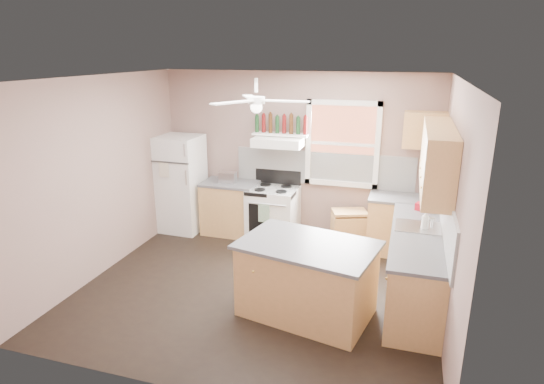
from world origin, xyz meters
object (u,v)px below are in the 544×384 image
(cart, at_px, (349,231))
(stove, at_px, (273,213))
(refrigerator, at_px, (181,184))
(island, at_px, (307,280))
(toaster, at_px, (228,177))

(cart, bearing_deg, stove, 161.05)
(refrigerator, bearing_deg, cart, 3.19)
(stove, distance_m, island, 2.32)
(toaster, relative_size, island, 0.19)
(refrigerator, distance_m, island, 3.35)
(stove, height_order, cart, stove)
(refrigerator, distance_m, stove, 1.67)
(refrigerator, height_order, toaster, refrigerator)
(refrigerator, height_order, stove, refrigerator)
(refrigerator, height_order, cart, refrigerator)
(toaster, distance_m, island, 2.81)
(stove, distance_m, cart, 1.26)
(island, bearing_deg, stove, 128.45)
(refrigerator, bearing_deg, toaster, 5.28)
(stove, relative_size, island, 0.59)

